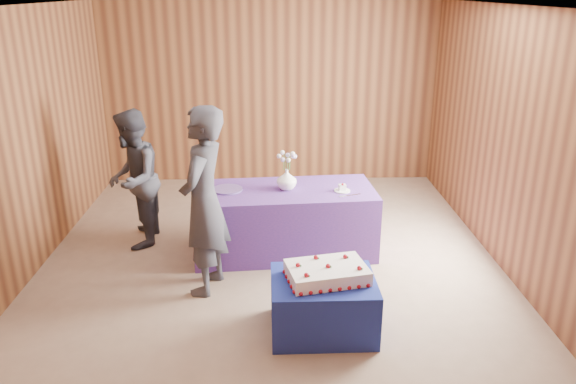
{
  "coord_description": "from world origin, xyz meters",
  "views": [
    {
      "loc": [
        0.03,
        -5.45,
        2.86
      ],
      "look_at": [
        0.19,
        0.1,
        0.83
      ],
      "focal_mm": 35.0,
      "sensor_mm": 36.0,
      "label": 1
    }
  ],
  "objects_px": {
    "sheet_cake": "(327,272)",
    "vase": "(287,179)",
    "cake_table": "(323,305)",
    "guest_right": "(133,179)",
    "serving_table": "(284,221)",
    "guest_left": "(204,202)"
  },
  "relations": [
    {
      "from": "sheet_cake",
      "to": "serving_table",
      "type": "bearing_deg",
      "value": 89.64
    },
    {
      "from": "cake_table",
      "to": "vase",
      "type": "relative_size",
      "value": 3.91
    },
    {
      "from": "serving_table",
      "to": "guest_right",
      "type": "relative_size",
      "value": 1.25
    },
    {
      "from": "serving_table",
      "to": "sheet_cake",
      "type": "height_order",
      "value": "serving_table"
    },
    {
      "from": "serving_table",
      "to": "sheet_cake",
      "type": "xyz_separation_m",
      "value": [
        0.33,
        -1.58,
        0.19
      ]
    },
    {
      "from": "cake_table",
      "to": "sheet_cake",
      "type": "relative_size",
      "value": 1.15
    },
    {
      "from": "cake_table",
      "to": "serving_table",
      "type": "distance_m",
      "value": 1.63
    },
    {
      "from": "sheet_cake",
      "to": "vase",
      "type": "bearing_deg",
      "value": 88.66
    },
    {
      "from": "cake_table",
      "to": "guest_right",
      "type": "distance_m",
      "value": 2.79
    },
    {
      "from": "cake_table",
      "to": "vase",
      "type": "xyz_separation_m",
      "value": [
        -0.27,
        1.61,
        0.62
      ]
    },
    {
      "from": "serving_table",
      "to": "guest_left",
      "type": "xyz_separation_m",
      "value": [
        -0.79,
        -0.83,
        0.56
      ]
    },
    {
      "from": "vase",
      "to": "guest_left",
      "type": "distance_m",
      "value": 1.17
    },
    {
      "from": "vase",
      "to": "guest_right",
      "type": "distance_m",
      "value": 1.76
    },
    {
      "from": "guest_left",
      "to": "serving_table",
      "type": "bearing_deg",
      "value": 149.74
    },
    {
      "from": "serving_table",
      "to": "guest_left",
      "type": "height_order",
      "value": "guest_left"
    },
    {
      "from": "guest_left",
      "to": "cake_table",
      "type": "bearing_deg",
      "value": 68.15
    },
    {
      "from": "cake_table",
      "to": "sheet_cake",
      "type": "distance_m",
      "value": 0.31
    },
    {
      "from": "serving_table",
      "to": "vase",
      "type": "distance_m",
      "value": 0.49
    },
    {
      "from": "guest_right",
      "to": "cake_table",
      "type": "bearing_deg",
      "value": 45.47
    },
    {
      "from": "cake_table",
      "to": "serving_table",
      "type": "height_order",
      "value": "serving_table"
    },
    {
      "from": "vase",
      "to": "sheet_cake",
      "type": "bearing_deg",
      "value": -79.25
    },
    {
      "from": "cake_table",
      "to": "vase",
      "type": "distance_m",
      "value": 1.75
    }
  ]
}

